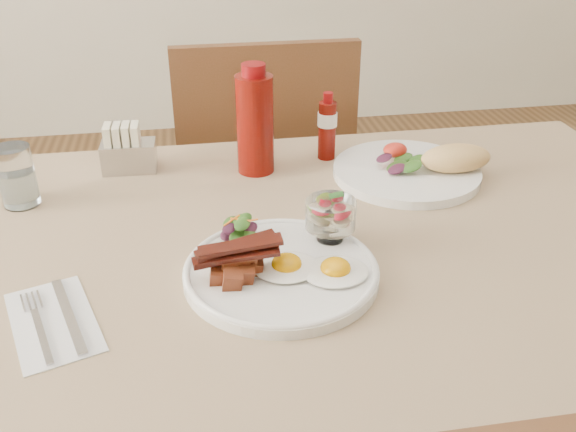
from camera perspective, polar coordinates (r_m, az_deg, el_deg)
name	(u,v)px	position (r m, az deg, el deg)	size (l,w,h in m)	color
table	(314,292)	(1.05, 2.36, -6.78)	(1.33, 0.88, 0.75)	brown
chair_far	(263,188)	(1.68, -2.28, 2.53)	(0.42, 0.42, 0.93)	brown
main_plate	(281,273)	(0.92, -0.61, -5.05)	(0.28, 0.28, 0.02)	white
fried_eggs	(311,268)	(0.90, 2.05, -4.62)	(0.18, 0.13, 0.03)	white
bacon_potato_pile	(237,261)	(0.88, -4.56, -4.04)	(0.13, 0.07, 0.06)	maroon
side_salad	(240,230)	(0.98, -4.28, -1.24)	(0.07, 0.06, 0.04)	#1F4813
fruit_cup	(331,214)	(0.97, 3.82, 0.15)	(0.08, 0.08, 0.08)	white
second_plate	(418,167)	(1.23, 11.50, 4.26)	(0.30, 0.28, 0.07)	white
ketchup_bottle	(255,122)	(1.21, -2.96, 8.31)	(0.07, 0.07, 0.21)	#5E0A05
hot_sauce_bottle	(327,127)	(1.27, 3.50, 7.91)	(0.04, 0.04, 0.14)	#5E0A05
sugar_caddy	(127,151)	(1.26, -14.11, 5.59)	(0.10, 0.06, 0.09)	#B0B0B5
water_glass	(17,180)	(1.19, -22.92, 2.99)	(0.06, 0.06, 0.11)	white
napkin_cutlery	(54,321)	(0.90, -20.05, -8.75)	(0.15, 0.20, 0.01)	silver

